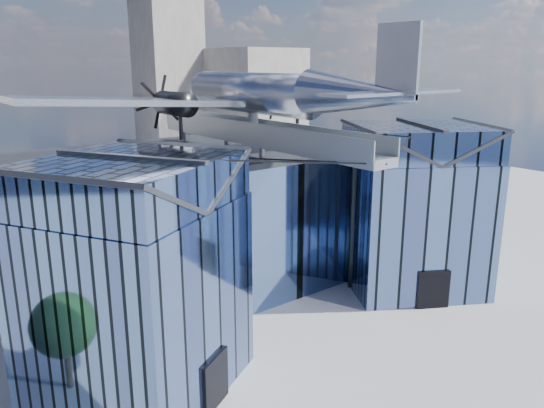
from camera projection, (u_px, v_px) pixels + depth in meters
ground_plane at (291, 319)px, 33.79m from camera, size 120.00×120.00×0.00m
museum at (238, 216)px, 36.79m from camera, size 32.88×24.50×17.60m
bg_towers at (57, 108)px, 70.52m from camera, size 77.00×24.50×26.00m
tree_plaza_e at (447, 197)px, 47.75m from camera, size 4.77×4.77×6.02m
tree_side_e at (429, 189)px, 53.14m from camera, size 3.75×3.75×5.25m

